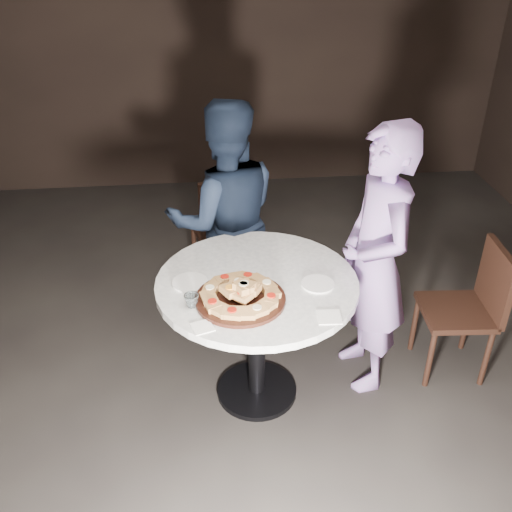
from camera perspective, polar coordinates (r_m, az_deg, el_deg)
The scene contains 13 objects.
floor at distance 3.64m, azimuth -0.67°, elevation -15.09°, with size 7.00×7.00×0.00m, color black.
table at distance 3.29m, azimuth 0.09°, elevation -4.76°, with size 1.20×1.20×0.86m.
serving_board at distance 3.03m, azimuth -1.58°, elevation -4.34°, with size 0.48×0.48×0.02m, color black.
focaccia_pile at distance 3.01m, azimuth -1.51°, elevation -3.69°, with size 0.43×0.42×0.11m.
plate_left at distance 3.19m, azimuth -6.62°, elevation -2.64°, with size 0.20×0.20×0.01m, color white.
plate_right at distance 3.18m, azimuth 6.19°, elevation -2.80°, with size 0.19×0.19×0.01m, color white.
water_glass at distance 3.00m, azimuth -6.45°, elevation -4.46°, with size 0.08×0.08×0.07m, color silver.
napkin_near at distance 2.87m, azimuth -5.37°, elevation -7.09°, with size 0.10×0.10×0.01m, color white.
napkin_far at distance 2.94m, azimuth 7.34°, elevation -6.08°, with size 0.12×0.12×0.01m, color white.
chair_far at distance 4.42m, azimuth -3.04°, elevation 3.28°, with size 0.55×0.57×0.98m.
chair_right at distance 3.85m, azimuth 20.80°, elevation -4.38°, with size 0.47×0.45×0.90m.
diner_navy at distance 3.89m, azimuth -3.10°, elevation 3.60°, with size 0.81×0.63×1.67m, color black.
diner_teal at distance 3.44m, azimuth 11.81°, elevation -0.65°, with size 0.62×0.41×1.71m, color #856AAB.
Camera 1 is at (-0.22, -2.51, 2.63)m, focal length 40.00 mm.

